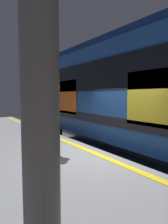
# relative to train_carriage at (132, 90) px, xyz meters

# --- Properties ---
(ground_plane) EXTENTS (26.41, 26.41, 0.00)m
(ground_plane) POSITION_rel_train_carriage_xyz_m (-1.10, 2.11, -2.50)
(ground_plane) COLOR #3D3D3F
(safety_line) EXTENTS (17.25, 0.16, 0.01)m
(safety_line) POSITION_rel_train_carriage_xyz_m (-1.10, 2.41, -1.48)
(safety_line) COLOR yellow
(safety_line) RESTS_ON platform
(track_rail_near) EXTENTS (22.88, 0.08, 0.16)m
(track_rail_near) POSITION_rel_train_carriage_xyz_m (-1.10, 0.71, -2.42)
(track_rail_near) COLOR slate
(track_rail_near) RESTS_ON ground
(train_carriage) EXTENTS (10.68, 2.84, 3.93)m
(train_carriage) POSITION_rel_train_carriage_xyz_m (0.00, 0.00, 0.00)
(train_carriage) COLOR #1E478C
(train_carriage) RESTS_ON ground
(passenger) EXTENTS (0.57, 0.55, 1.78)m
(passenger) POSITION_rel_train_carriage_xyz_m (-0.48, 3.14, -0.43)
(passenger) COLOR #262628
(passenger) RESTS_ON platform
(handbag) EXTENTS (0.37, 0.34, 0.34)m
(handbag) POSITION_rel_train_carriage_xyz_m (0.01, 3.26, -1.32)
(handbag) COLOR black
(handbag) RESTS_ON platform
(station_column) EXTENTS (0.30, 0.30, 3.74)m
(station_column) POSITION_rel_train_carriage_xyz_m (-3.28, 4.43, 0.39)
(station_column) COLOR #59544C
(station_column) RESTS_ON platform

